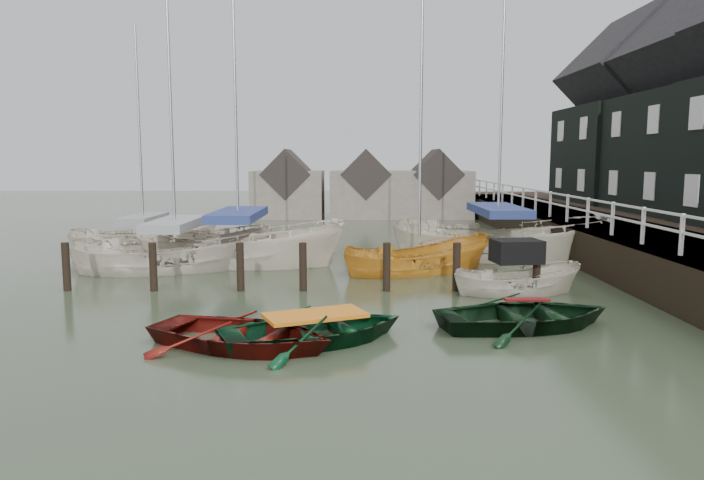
{
  "coord_description": "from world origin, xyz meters",
  "views": [
    {
      "loc": [
        0.26,
        -14.69,
        3.78
      ],
      "look_at": [
        0.2,
        3.61,
        1.4
      ],
      "focal_mm": 32.0,
      "sensor_mm": 36.0,
      "label": 1
    }
  ],
  "objects_px": {
    "rowboat_green": "(315,342)",
    "rowboat_dkgreen": "(526,327)",
    "sailboat_d": "(497,256)",
    "sailboat_a": "(177,267)",
    "sailboat_e": "(145,250)",
    "sailboat_b": "(239,262)",
    "rowboat_red": "(242,347)",
    "sailboat_c": "(419,271)",
    "motorboat": "(517,289)"
  },
  "relations": [
    {
      "from": "rowboat_dkgreen",
      "to": "sailboat_e",
      "type": "xyz_separation_m",
      "value": [
        -12.43,
        11.45,
        0.06
      ]
    },
    {
      "from": "rowboat_red",
      "to": "sailboat_c",
      "type": "relative_size",
      "value": 0.39
    },
    {
      "from": "sailboat_d",
      "to": "sailboat_b",
      "type": "bearing_deg",
      "value": 113.16
    },
    {
      "from": "motorboat",
      "to": "sailboat_a",
      "type": "xyz_separation_m",
      "value": [
        -10.74,
        3.93,
        -0.06
      ]
    },
    {
      "from": "rowboat_dkgreen",
      "to": "sailboat_d",
      "type": "xyz_separation_m",
      "value": [
        1.6,
        9.96,
        0.06
      ]
    },
    {
      "from": "sailboat_b",
      "to": "sailboat_d",
      "type": "xyz_separation_m",
      "value": [
        9.65,
        1.36,
        0.0
      ]
    },
    {
      "from": "sailboat_b",
      "to": "sailboat_c",
      "type": "bearing_deg",
      "value": -94.96
    },
    {
      "from": "sailboat_a",
      "to": "sailboat_e",
      "type": "xyz_separation_m",
      "value": [
        -2.41,
        3.93,
        0.0
      ]
    },
    {
      "from": "sailboat_a",
      "to": "rowboat_green",
      "type": "bearing_deg",
      "value": -168.24
    },
    {
      "from": "sailboat_a",
      "to": "sailboat_e",
      "type": "bearing_deg",
      "value": 11.75
    },
    {
      "from": "sailboat_e",
      "to": "rowboat_red",
      "type": "bearing_deg",
      "value": -164.88
    },
    {
      "from": "rowboat_green",
      "to": "sailboat_b",
      "type": "bearing_deg",
      "value": -4.48
    },
    {
      "from": "motorboat",
      "to": "sailboat_e",
      "type": "height_order",
      "value": "sailboat_e"
    },
    {
      "from": "sailboat_a",
      "to": "sailboat_d",
      "type": "relative_size",
      "value": 0.92
    },
    {
      "from": "sailboat_a",
      "to": "rowboat_dkgreen",
      "type": "bearing_deg",
      "value": -146.7
    },
    {
      "from": "motorboat",
      "to": "sailboat_b",
      "type": "distance_m",
      "value": 10.1
    },
    {
      "from": "rowboat_green",
      "to": "rowboat_dkgreen",
      "type": "height_order",
      "value": "rowboat_dkgreen"
    },
    {
      "from": "sailboat_c",
      "to": "rowboat_red",
      "type": "bearing_deg",
      "value": 128.99
    },
    {
      "from": "rowboat_dkgreen",
      "to": "motorboat",
      "type": "bearing_deg",
      "value": -23.46
    },
    {
      "from": "sailboat_c",
      "to": "sailboat_e",
      "type": "xyz_separation_m",
      "value": [
        -10.74,
        4.34,
        0.05
      ]
    },
    {
      "from": "rowboat_red",
      "to": "sailboat_a",
      "type": "relative_size",
      "value": 0.33
    },
    {
      "from": "sailboat_d",
      "to": "sailboat_e",
      "type": "xyz_separation_m",
      "value": [
        -14.03,
        1.48,
        0.01
      ]
    },
    {
      "from": "sailboat_d",
      "to": "rowboat_red",
      "type": "bearing_deg",
      "value": 161.15
    },
    {
      "from": "sailboat_d",
      "to": "rowboat_green",
      "type": "bearing_deg",
      "value": 165.65
    },
    {
      "from": "motorboat",
      "to": "sailboat_e",
      "type": "bearing_deg",
      "value": 51.15
    },
    {
      "from": "rowboat_red",
      "to": "sailboat_a",
      "type": "height_order",
      "value": "sailboat_a"
    },
    {
      "from": "rowboat_green",
      "to": "rowboat_dkgreen",
      "type": "distance_m",
      "value": 4.83
    },
    {
      "from": "sailboat_a",
      "to": "sailboat_e",
      "type": "height_order",
      "value": "sailboat_a"
    },
    {
      "from": "sailboat_c",
      "to": "sailboat_e",
      "type": "height_order",
      "value": "sailboat_c"
    },
    {
      "from": "rowboat_green",
      "to": "sailboat_e",
      "type": "bearing_deg",
      "value": 8.07
    },
    {
      "from": "rowboat_green",
      "to": "sailboat_d",
      "type": "relative_size",
      "value": 0.3
    },
    {
      "from": "sailboat_e",
      "to": "rowboat_green",
      "type": "bearing_deg",
      "value": -159.15
    },
    {
      "from": "motorboat",
      "to": "sailboat_e",
      "type": "xyz_separation_m",
      "value": [
        -13.15,
        7.86,
        -0.06
      ]
    },
    {
      "from": "rowboat_red",
      "to": "rowboat_green",
      "type": "xyz_separation_m",
      "value": [
        1.46,
        0.37,
        0.0
      ]
    },
    {
      "from": "rowboat_dkgreen",
      "to": "sailboat_a",
      "type": "distance_m",
      "value": 12.53
    },
    {
      "from": "rowboat_dkgreen",
      "to": "sailboat_b",
      "type": "relative_size",
      "value": 0.36
    },
    {
      "from": "rowboat_green",
      "to": "sailboat_b",
      "type": "distance_m",
      "value": 10.32
    },
    {
      "from": "sailboat_c",
      "to": "sailboat_e",
      "type": "bearing_deg",
      "value": 44.28
    },
    {
      "from": "rowboat_red",
      "to": "sailboat_c",
      "type": "distance_m",
      "value": 9.72
    },
    {
      "from": "rowboat_red",
      "to": "sailboat_a",
      "type": "bearing_deg",
      "value": 45.06
    },
    {
      "from": "rowboat_red",
      "to": "rowboat_green",
      "type": "distance_m",
      "value": 1.51
    },
    {
      "from": "rowboat_red",
      "to": "motorboat",
      "type": "xyz_separation_m",
      "value": [
        6.87,
        5.12,
        0.12
      ]
    },
    {
      "from": "sailboat_b",
      "to": "sailboat_d",
      "type": "relative_size",
      "value": 0.87
    },
    {
      "from": "rowboat_green",
      "to": "sailboat_e",
      "type": "distance_m",
      "value": 14.79
    },
    {
      "from": "sailboat_a",
      "to": "sailboat_e",
      "type": "distance_m",
      "value": 4.61
    },
    {
      "from": "rowboat_red",
      "to": "sailboat_a",
      "type": "distance_m",
      "value": 9.84
    },
    {
      "from": "rowboat_dkgreen",
      "to": "motorboat",
      "type": "distance_m",
      "value": 3.66
    },
    {
      "from": "sailboat_c",
      "to": "sailboat_e",
      "type": "distance_m",
      "value": 11.58
    },
    {
      "from": "rowboat_green",
      "to": "sailboat_b",
      "type": "relative_size",
      "value": 0.35
    },
    {
      "from": "sailboat_a",
      "to": "sailboat_c",
      "type": "xyz_separation_m",
      "value": [
        8.32,
        -0.41,
        -0.05
      ]
    }
  ]
}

